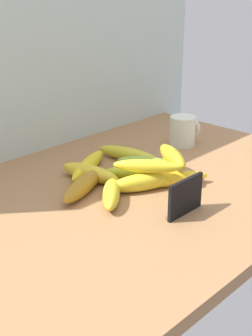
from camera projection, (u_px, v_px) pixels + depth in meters
counter_top at (140, 190)px, 118.28cm from camera, size 110.00×76.00×3.00cm
back_wall at (38, 40)px, 130.39cm from camera, size 130.00×2.00×70.00cm
chalkboard_sign at (185, 198)px, 102.31cm from camera, size 11.00×1.80×8.40cm
coffee_mug at (183, 131)px, 143.56cm from camera, size 9.34×7.84×9.01cm
banana_0 at (169, 179)px, 116.42cm from camera, size 19.41×13.95×3.76cm
banana_1 at (111, 194)px, 108.48cm from camera, size 13.95×13.48×4.01cm
banana_2 at (129, 155)px, 131.91cm from camera, size 7.94×20.05×3.93cm
banana_3 at (90, 173)px, 119.39cm from camera, size 7.95×17.59×4.29cm
banana_4 at (167, 170)px, 121.73cm from camera, size 14.08×14.13×3.89cm
banana_5 at (144, 182)px, 114.17cm from camera, size 17.93×11.30×4.36cm
banana_6 at (83, 186)px, 112.32cm from camera, size 18.58×10.75×4.27cm
banana_7 at (88, 165)px, 124.71cm from camera, size 20.25×12.93×3.79cm
banana_8 at (146, 164)px, 125.40cm from camera, size 11.79×15.94×4.08cm
banana_9 at (135, 171)px, 120.79cm from camera, size 15.40×13.38×3.85cm
banana_10 at (147, 166)px, 113.39cm from camera, size 12.44×15.19×3.32cm
banana_11 at (172, 156)px, 119.78cm from camera, size 11.10×15.07×4.04cm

